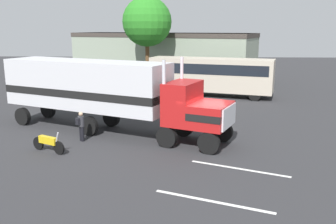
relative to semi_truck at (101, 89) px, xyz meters
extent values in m
plane|color=#2D2D30|center=(5.74, -2.26, -2.52)|extent=(120.00, 120.00, 0.00)
cube|color=silver|center=(7.32, -5.76, -2.52)|extent=(4.12, 1.85, 0.01)
cube|color=silver|center=(5.93, -8.91, -2.52)|extent=(4.16, 1.73, 0.01)
cube|color=#B21919|center=(6.27, -2.73, -0.82)|extent=(2.65, 3.01, 1.20)
cube|color=#B21919|center=(4.80, -2.09, -0.32)|extent=(2.28, 2.85, 2.20)
cube|color=silver|center=(7.13, -3.10, -0.82)|extent=(0.91, 1.96, 1.08)
cube|color=black|center=(6.27, -2.73, -0.76)|extent=(2.66, 3.05, 0.36)
cylinder|color=silver|center=(4.73, -0.86, 0.28)|extent=(0.18, 0.18, 3.40)
cylinder|color=silver|center=(3.86, -2.88, 0.28)|extent=(0.18, 0.18, 3.40)
cube|color=silver|center=(-1.02, 0.44, 0.23)|extent=(10.67, 6.57, 2.80)
cube|color=black|center=(-1.02, 0.44, -0.19)|extent=(10.68, 6.60, 0.44)
cylinder|color=silver|center=(5.70, -1.07, -1.57)|extent=(1.45, 1.10, 0.64)
cylinder|color=black|center=(6.98, -1.84, -1.97)|extent=(1.13, 0.71, 1.10)
cylinder|color=black|center=(6.11, -3.86, -1.97)|extent=(1.13, 0.71, 1.10)
cylinder|color=black|center=(4.87, -0.92, -1.97)|extent=(1.13, 0.71, 1.10)
cylinder|color=black|center=(4.00, -2.94, -1.97)|extent=(1.13, 0.71, 1.10)
cylinder|color=black|center=(0.33, 1.05, -1.97)|extent=(1.13, 0.71, 1.10)
cylinder|color=black|center=(-0.54, -0.97, -1.97)|extent=(1.13, 0.71, 1.10)
cylinder|color=black|center=(-4.48, 3.14, -1.97)|extent=(1.13, 0.71, 1.10)
cylinder|color=black|center=(-5.36, 1.12, -1.97)|extent=(1.13, 0.71, 1.10)
cylinder|color=black|center=(-0.73, -2.00, -2.11)|extent=(0.18, 0.18, 0.82)
cylinder|color=black|center=(-0.62, -2.10, -2.11)|extent=(0.18, 0.18, 0.82)
cylinder|color=#333338|center=(-0.68, -2.05, -1.41)|extent=(0.34, 0.34, 0.58)
sphere|color=tan|center=(-0.68, -2.05, -1.01)|extent=(0.23, 0.23, 0.23)
cube|color=black|center=(-0.81, -2.20, -1.39)|extent=(0.30, 0.30, 0.36)
cube|color=#BFB29E|center=(7.26, 11.99, -0.57)|extent=(11.27, 5.64, 2.90)
cube|color=black|center=(7.26, 11.99, 0.01)|extent=(10.65, 5.49, 0.90)
cylinder|color=black|center=(11.51, 11.87, -2.02)|extent=(1.04, 0.56, 1.00)
cylinder|color=black|center=(10.86, 9.72, -2.02)|extent=(1.04, 0.56, 1.00)
cylinder|color=black|center=(4.05, 14.14, -2.02)|extent=(1.04, 0.56, 1.00)
cylinder|color=black|center=(3.39, 11.99, -2.02)|extent=(1.04, 0.56, 1.00)
cube|color=maroon|center=(-6.44, 10.64, -1.85)|extent=(4.71, 3.74, 0.70)
cube|color=#1E232D|center=(-6.62, 10.74, -1.23)|extent=(2.64, 2.48, 0.55)
cylinder|color=black|center=(-4.75, 10.57, -2.20)|extent=(0.67, 0.51, 0.64)
cylinder|color=black|center=(-5.53, 9.22, -2.20)|extent=(0.67, 0.51, 0.64)
cylinder|color=black|center=(-7.36, 12.06, -2.20)|extent=(0.67, 0.51, 0.64)
cylinder|color=black|center=(-8.13, 10.70, -2.20)|extent=(0.67, 0.51, 0.64)
cylinder|color=black|center=(-1.19, -4.27, -2.19)|extent=(0.63, 0.39, 0.66)
cylinder|color=black|center=(-2.48, -3.60, -2.19)|extent=(0.63, 0.39, 0.66)
cube|color=gold|center=(-1.83, -3.93, -1.91)|extent=(1.09, 0.72, 0.36)
cylinder|color=silver|center=(-1.28, -4.22, -1.74)|extent=(0.28, 0.19, 0.69)
cylinder|color=brown|center=(0.85, 18.70, -0.09)|extent=(0.44, 0.44, 4.86)
sphere|color=#297F22|center=(0.85, 18.70, 4.17)|extent=(5.24, 5.24, 5.24)
cube|color=gray|center=(1.93, 24.40, 0.21)|extent=(23.24, 14.56, 5.47)
cube|color=#3F3833|center=(1.93, 24.40, 2.70)|extent=(23.38, 14.69, 0.50)
camera|label=1|loc=(4.88, -20.80, 3.48)|focal=38.79mm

